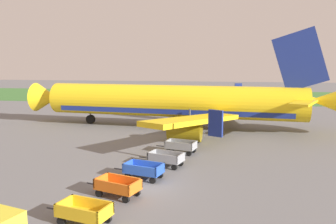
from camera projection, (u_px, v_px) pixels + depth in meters
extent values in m
plane|color=slate|center=(142.00, 185.00, 22.14)|extent=(220.00, 220.00, 0.00)
cube|color=#3D7033|center=(198.00, 96.00, 76.73)|extent=(220.00, 28.00, 0.06)
cylinder|color=yellow|center=(172.00, 101.00, 40.66)|extent=(30.22, 6.73, 3.70)
cube|color=navy|center=(172.00, 110.00, 40.81)|extent=(27.22, 6.24, 0.56)
cone|color=yellow|center=(47.00, 97.00, 44.69)|extent=(3.55, 3.93, 3.63)
cone|color=yellow|center=(332.00, 101.00, 36.40)|extent=(4.83, 3.95, 3.52)
cube|color=yellow|center=(195.00, 120.00, 31.75)|extent=(8.37, 12.71, 1.35)
cube|color=navy|center=(216.00, 123.00, 24.74)|extent=(1.07, 0.69, 1.90)
cylinder|color=#856D0E|center=(185.00, 130.00, 33.74)|extent=(3.40, 2.41, 2.10)
cube|color=yellow|center=(216.00, 100.00, 47.76)|extent=(6.12, 13.21, 1.35)
cube|color=navy|center=(238.00, 90.00, 53.21)|extent=(1.11, 0.50, 1.90)
cylinder|color=#856D0E|center=(205.00, 111.00, 46.76)|extent=(3.40, 2.41, 2.10)
cube|color=navy|center=(300.00, 60.00, 36.60)|extent=(5.98, 0.97, 6.88)
cube|color=yellow|center=(304.00, 103.00, 34.09)|extent=(3.75, 5.48, 0.24)
cube|color=yellow|center=(297.00, 96.00, 40.22)|extent=(2.86, 5.46, 0.24)
cylinder|color=#4C4C51|center=(90.00, 111.00, 43.46)|extent=(0.20, 0.20, 2.04)
cylinder|color=black|center=(91.00, 119.00, 43.61)|extent=(1.14, 0.56, 1.10)
cylinder|color=#4C4C51|center=(190.00, 118.00, 38.17)|extent=(0.20, 0.20, 2.04)
cylinder|color=black|center=(190.00, 127.00, 38.32)|extent=(1.14, 0.56, 1.10)
cylinder|color=#4C4C51|center=(196.00, 112.00, 42.39)|extent=(0.20, 0.20, 2.04)
cylinder|color=black|center=(196.00, 121.00, 42.54)|extent=(1.14, 0.56, 1.10)
cube|color=gold|center=(84.00, 215.00, 16.84)|extent=(2.77, 1.98, 0.08)
cube|color=gold|center=(76.00, 214.00, 16.20)|extent=(2.44, 0.73, 0.55)
cube|color=gold|center=(92.00, 203.00, 17.38)|extent=(2.44, 0.73, 0.55)
cube|color=gold|center=(64.00, 204.00, 17.25)|extent=(0.45, 1.38, 0.55)
cube|color=gold|center=(105.00, 213.00, 16.33)|extent=(0.45, 1.38, 0.55)
cylinder|color=#2D2D33|center=(55.00, 209.00, 17.54)|extent=(0.99, 0.33, 0.08)
cylinder|color=black|center=(61.00, 221.00, 16.73)|extent=(0.47, 0.27, 0.44)
cylinder|color=black|center=(76.00, 212.00, 17.75)|extent=(0.47, 0.27, 0.44)
cylinder|color=black|center=(107.00, 218.00, 17.02)|extent=(0.47, 0.27, 0.44)
cube|color=orange|center=(118.00, 189.00, 20.26)|extent=(2.82, 2.14, 0.08)
cube|color=orange|center=(111.00, 187.00, 19.65)|extent=(2.40, 0.91, 0.55)
cube|color=orange|center=(124.00, 180.00, 20.79)|extent=(2.40, 0.91, 0.55)
cube|color=orange|center=(101.00, 180.00, 20.77)|extent=(0.55, 1.36, 0.55)
cube|color=orange|center=(135.00, 187.00, 19.67)|extent=(0.55, 1.36, 0.55)
cylinder|color=#2D2D33|center=(93.00, 184.00, 21.09)|extent=(0.97, 0.40, 0.08)
cylinder|color=black|center=(99.00, 193.00, 20.24)|extent=(0.47, 0.29, 0.44)
cylinder|color=black|center=(111.00, 187.00, 21.22)|extent=(0.47, 0.29, 0.44)
cylinder|color=black|center=(126.00, 199.00, 19.38)|extent=(0.47, 0.29, 0.44)
cylinder|color=black|center=(137.00, 192.00, 20.37)|extent=(0.47, 0.29, 0.44)
cube|color=#234CB2|center=(144.00, 172.00, 23.28)|extent=(2.78, 2.00, 0.08)
cube|color=#234CB2|center=(139.00, 170.00, 22.64)|extent=(2.44, 0.75, 0.55)
cube|color=#234CB2|center=(148.00, 165.00, 23.82)|extent=(2.44, 0.75, 0.55)
cube|color=#234CB2|center=(128.00, 165.00, 23.71)|extent=(0.46, 1.38, 0.55)
cube|color=#234CB2|center=(160.00, 170.00, 22.76)|extent=(0.46, 1.38, 0.55)
cylinder|color=#2D2D33|center=(120.00, 169.00, 24.00)|extent=(0.99, 0.34, 0.08)
cylinder|color=black|center=(127.00, 176.00, 23.18)|extent=(0.47, 0.27, 0.44)
cylinder|color=black|center=(135.00, 171.00, 24.20)|extent=(0.47, 0.27, 0.44)
cylinder|color=black|center=(153.00, 180.00, 22.44)|extent=(0.47, 0.27, 0.44)
cylinder|color=black|center=(160.00, 175.00, 23.46)|extent=(0.47, 0.27, 0.44)
cube|color=gray|center=(166.00, 160.00, 26.03)|extent=(2.80, 2.08, 0.08)
cube|color=gray|center=(162.00, 158.00, 25.40)|extent=(2.42, 0.84, 0.55)
cube|color=gray|center=(170.00, 154.00, 26.56)|extent=(2.42, 0.84, 0.55)
cube|color=gray|center=(152.00, 154.00, 26.50)|extent=(0.51, 1.37, 0.55)
cube|color=gray|center=(181.00, 158.00, 25.47)|extent=(0.51, 1.37, 0.55)
cylinder|color=#2D2D33|center=(145.00, 158.00, 26.81)|extent=(0.98, 0.37, 0.08)
cylinder|color=black|center=(151.00, 164.00, 25.97)|extent=(0.47, 0.28, 0.44)
cylinder|color=black|center=(158.00, 160.00, 26.97)|extent=(0.47, 0.28, 0.44)
cylinder|color=black|center=(174.00, 167.00, 25.17)|extent=(0.47, 0.28, 0.44)
cylinder|color=black|center=(181.00, 163.00, 26.16)|extent=(0.47, 0.28, 0.44)
cube|color=gray|center=(181.00, 148.00, 29.72)|extent=(2.77, 1.99, 0.08)
cube|color=gray|center=(178.00, 146.00, 29.08)|extent=(2.44, 0.73, 0.55)
cube|color=gray|center=(184.00, 142.00, 30.26)|extent=(2.44, 0.73, 0.55)
cube|color=gray|center=(168.00, 143.00, 30.14)|extent=(0.45, 1.38, 0.55)
cube|color=gray|center=(194.00, 145.00, 29.21)|extent=(0.45, 1.38, 0.55)
cylinder|color=#2D2D33|center=(162.00, 146.00, 30.42)|extent=(0.99, 0.33, 0.08)
cylinder|color=black|center=(168.00, 151.00, 29.61)|extent=(0.47, 0.27, 0.44)
cylinder|color=black|center=(173.00, 148.00, 30.63)|extent=(0.47, 0.27, 0.44)
cylinder|color=black|center=(189.00, 153.00, 28.88)|extent=(0.47, 0.27, 0.44)
cylinder|color=black|center=(193.00, 150.00, 29.90)|extent=(0.47, 0.27, 0.44)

